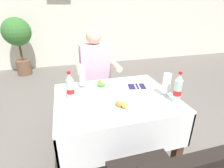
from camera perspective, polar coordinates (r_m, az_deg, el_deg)
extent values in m
cube|color=silver|center=(4.95, -11.64, 22.80)|extent=(11.00, 0.12, 2.89)
cube|color=white|center=(1.60, 0.98, -4.35)|extent=(1.07, 0.86, 0.02)
cube|color=white|center=(1.37, 6.29, -18.68)|extent=(1.07, 0.02, 0.32)
cube|color=white|center=(2.03, -2.47, -3.25)|extent=(1.07, 0.02, 0.32)
cube|color=white|center=(1.63, -17.39, -11.80)|extent=(0.02, 0.86, 0.32)
cube|color=white|center=(1.88, 16.58, -6.69)|extent=(0.02, 0.86, 0.32)
cube|color=#472D1E|center=(1.73, 20.84, -18.49)|extent=(0.07, 0.07, 0.72)
cube|color=#472D1E|center=(2.05, -15.22, -10.38)|extent=(0.07, 0.07, 0.72)
cube|color=#472D1E|center=(2.23, 9.94, -6.83)|extent=(0.07, 0.07, 0.72)
cube|color=black|center=(2.33, -4.22, -1.43)|extent=(0.44, 0.44, 0.08)
cube|color=black|center=(2.47, -5.61, 6.42)|extent=(0.42, 0.06, 0.44)
cube|color=black|center=(2.29, -7.34, -9.67)|extent=(0.04, 0.04, 0.45)
cube|color=black|center=(2.35, 0.94, -8.51)|extent=(0.04, 0.04, 0.45)
cube|color=black|center=(2.58, -8.54, -5.65)|extent=(0.04, 0.04, 0.45)
cube|color=black|center=(2.64, -1.19, -4.72)|extent=(0.04, 0.04, 0.45)
cylinder|color=#282D42|center=(2.27, -5.90, -9.93)|extent=(0.10, 0.10, 0.45)
cylinder|color=#282D42|center=(2.30, -1.92, -9.38)|extent=(0.10, 0.10, 0.45)
cube|color=#282D42|center=(2.28, -4.96, -1.49)|extent=(0.34, 0.36, 0.12)
cube|color=silver|center=(2.25, -5.64, 6.53)|extent=(0.36, 0.20, 0.50)
sphere|color=beige|center=(2.17, -6.01, 15.26)|extent=(0.19, 0.19, 0.19)
cylinder|color=beige|center=(1.99, -10.53, 4.78)|extent=(0.07, 0.26, 0.07)
cylinder|color=beige|center=(2.07, 1.40, 5.90)|extent=(0.07, 0.26, 0.07)
cylinder|color=white|center=(1.40, 2.96, -7.85)|extent=(0.25, 0.25, 0.01)
ellipsoid|color=#B77A38|center=(1.40, 2.22, -6.52)|extent=(0.07, 0.08, 0.04)
ellipsoid|color=gold|center=(1.39, 4.23, -6.90)|extent=(0.08, 0.09, 0.05)
ellipsoid|color=gold|center=(1.41, 3.75, -6.52)|extent=(0.08, 0.08, 0.04)
cylinder|color=white|center=(1.76, -2.92, -1.00)|extent=(0.25, 0.25, 0.01)
ellipsoid|color=#B77A38|center=(1.80, -3.83, 0.57)|extent=(0.06, 0.09, 0.04)
ellipsoid|color=#4C8E38|center=(1.74, -3.57, -0.27)|extent=(0.10, 0.08, 0.04)
cylinder|color=white|center=(1.78, -9.46, -1.16)|extent=(0.07, 0.07, 0.01)
cylinder|color=white|center=(1.77, -9.50, -0.63)|extent=(0.02, 0.02, 0.03)
cylinder|color=white|center=(1.73, -9.73, 2.63)|extent=(0.06, 0.06, 0.19)
cylinder|color=#C68928|center=(1.74, -9.69, 2.00)|extent=(0.06, 0.06, 0.14)
cylinder|color=white|center=(1.68, 16.99, -3.50)|extent=(0.07, 0.07, 0.01)
cylinder|color=white|center=(1.67, 17.07, -2.95)|extent=(0.02, 0.02, 0.03)
cylinder|color=white|center=(1.63, 17.49, 0.29)|extent=(0.07, 0.07, 0.18)
cylinder|color=black|center=(1.64, 17.34, -0.83)|extent=(0.07, 0.07, 0.11)
cylinder|color=silver|center=(1.53, -13.46, -1.89)|extent=(0.07, 0.07, 0.19)
cylinder|color=red|center=(1.54, -13.42, -2.21)|extent=(0.07, 0.07, 0.04)
cone|color=silver|center=(1.49, -13.89, 2.36)|extent=(0.06, 0.06, 0.05)
cylinder|color=red|center=(1.47, -14.03, 3.68)|extent=(0.03, 0.03, 0.02)
cylinder|color=silver|center=(1.55, 20.66, -2.31)|extent=(0.06, 0.06, 0.20)
cylinder|color=red|center=(1.55, 20.60, -2.65)|extent=(0.07, 0.07, 0.04)
cone|color=silver|center=(1.50, 21.36, 2.15)|extent=(0.06, 0.06, 0.05)
cylinder|color=red|center=(1.49, 21.56, 3.45)|extent=(0.03, 0.03, 0.02)
cube|color=#231E4C|center=(1.80, 8.11, -0.77)|extent=(0.19, 0.16, 0.01)
cube|color=silver|center=(1.79, 7.55, -0.58)|extent=(0.05, 0.19, 0.01)
cube|color=silver|center=(1.80, 8.68, -0.55)|extent=(0.05, 0.19, 0.01)
cylinder|color=brown|center=(4.69, -26.84, 4.88)|extent=(0.32, 0.32, 0.34)
cylinder|color=brown|center=(4.60, -27.70, 9.31)|extent=(0.05, 0.05, 0.41)
sphere|color=#387533|center=(4.53, -28.80, 14.79)|extent=(0.61, 0.61, 0.61)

